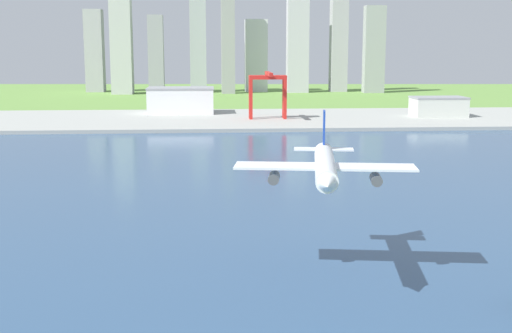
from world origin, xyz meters
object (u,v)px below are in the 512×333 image
object	(u,v)px
airplane_landing	(325,166)
warehouse_annex	(438,107)
warehouse_main	(181,100)
port_crane_red	(268,84)

from	to	relation	value
airplane_landing	warehouse_annex	distance (m)	377.68
airplane_landing	warehouse_main	xyz separation A→B (m)	(-47.99, 387.64, -14.52)
airplane_landing	warehouse_annex	world-z (taller)	airplane_landing
warehouse_annex	port_crane_red	bearing A→B (deg)	-176.37
airplane_landing	warehouse_main	size ratio (longest dim) A/B	0.91
warehouse_main	warehouse_annex	world-z (taller)	warehouse_main
airplane_landing	port_crane_red	world-z (taller)	airplane_landing
port_crane_red	warehouse_main	world-z (taller)	port_crane_red
port_crane_red	warehouse_annex	size ratio (longest dim) A/B	0.94
airplane_landing	warehouse_annex	bearing A→B (deg)	67.15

